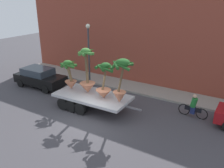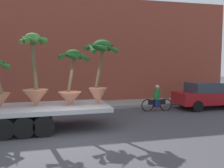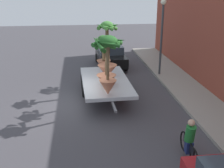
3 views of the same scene
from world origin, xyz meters
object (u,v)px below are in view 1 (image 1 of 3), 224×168
at_px(flatbed_trailer, 90,97).
at_px(cyclist, 193,107).
at_px(potted_palm_rear, 87,76).
at_px(potted_palm_extra, 70,75).
at_px(potted_palm_front, 121,79).
at_px(potted_palm_middle, 104,83).
at_px(trailing_car, 40,77).
at_px(street_lamp, 89,46).

height_order(flatbed_trailer, cyclist, cyclist).
distance_m(potted_palm_rear, potted_palm_extra, 1.47).
bearing_deg(potted_palm_front, cyclist, 32.50).
height_order(potted_palm_front, potted_palm_extra, potted_palm_front).
xyz_separation_m(potted_palm_rear, potted_palm_middle, (1.49, -0.21, -0.14)).
bearing_deg(flatbed_trailer, trailing_car, 170.25).
bearing_deg(potted_palm_rear, street_lamp, 125.19).
height_order(potted_palm_rear, trailing_car, potted_palm_rear).
relative_size(potted_palm_front, potted_palm_extra, 1.37).
xyz_separation_m(flatbed_trailer, street_lamp, (-2.97, 3.98, 2.48)).
distance_m(flatbed_trailer, cyclist, 6.65).
bearing_deg(street_lamp, cyclist, -10.14).
relative_size(potted_palm_front, street_lamp, 0.58).
distance_m(flatbed_trailer, potted_palm_extra, 2.14).
relative_size(potted_palm_middle, potted_palm_extra, 1.16).
distance_m(flatbed_trailer, street_lamp, 5.54).
bearing_deg(flatbed_trailer, potted_palm_front, -2.04).
xyz_separation_m(potted_palm_front, trailing_car, (-8.29, 1.09, -1.69)).
bearing_deg(potted_palm_middle, potted_palm_extra, 177.18).
height_order(flatbed_trailer, potted_palm_extra, potted_palm_extra).
bearing_deg(cyclist, potted_palm_rear, -161.67).
distance_m(potted_palm_rear, cyclist, 7.02).
bearing_deg(cyclist, trailing_car, -173.74).
xyz_separation_m(potted_palm_rear, trailing_car, (-5.56, 0.83, -1.31)).
bearing_deg(trailing_car, potted_palm_extra, -12.33).
height_order(potted_palm_rear, street_lamp, street_lamp).
bearing_deg(potted_palm_extra, trailing_car, 167.67).
distance_m(potted_palm_rear, trailing_car, 5.78).
bearing_deg(potted_palm_extra, street_lamp, 107.56).
distance_m(potted_palm_front, cyclist, 4.86).
distance_m(potted_palm_extra, trailing_car, 4.36).
relative_size(potted_palm_rear, potted_palm_middle, 1.28).
xyz_separation_m(cyclist, street_lamp, (-9.20, 1.65, 2.56)).
bearing_deg(potted_palm_front, potted_palm_middle, 177.74).
bearing_deg(cyclist, street_lamp, 169.86).
bearing_deg(trailing_car, potted_palm_front, -7.51).
xyz_separation_m(flatbed_trailer, potted_palm_middle, (1.20, -0.04, 1.24)).
xyz_separation_m(trailing_car, street_lamp, (2.88, 2.97, 2.40)).
distance_m(potted_palm_front, potted_palm_extra, 4.22).
relative_size(flatbed_trailer, trailing_car, 1.39).
distance_m(potted_palm_middle, trailing_car, 7.23).
height_order(potted_palm_front, trailing_car, potted_palm_front).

